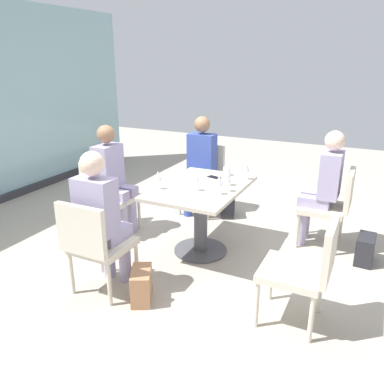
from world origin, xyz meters
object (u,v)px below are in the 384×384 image
Objects in this scene: chair_front_right at (332,203)px; chair_far_right at (203,174)px; wine_glass_3 at (219,181)px; dining_table_main at (201,205)px; chair_far_left at (95,242)px; person_far_left at (101,215)px; chair_near_window at (107,191)px; wine_glass_1 at (228,179)px; handbag_2 at (228,205)px; cell_phone_on_table at (214,177)px; handbag_0 at (141,285)px; person_front_right at (324,183)px; person_far_right at (200,161)px; wine_glass_2 at (196,178)px; wine_glass_4 at (158,176)px; wine_glass_0 at (246,167)px; wine_glass_5 at (228,173)px; chair_front_left at (306,266)px; person_near_window at (113,175)px; coffee_cup at (227,171)px; handbag_1 at (365,249)px.

chair_front_right and chair_far_right have the same top height.
dining_table_main is at bearing 58.39° from wine_glass_3.
person_far_left is at bearing -0.00° from chair_far_left.
chair_near_window is 1.54m from wine_glass_1.
chair_near_window is at bearing 107.04° from chair_front_right.
person_far_left is 2.15m from handbag_2.
wine_glass_1 is 0.62× the size of handbag_2.
cell_phone_on_table reaches higher than handbag_0.
person_front_right reaches higher than chair_far_left.
person_far_right is (0.26, 1.66, 0.20)m from chair_front_right.
wine_glass_1 is 1.00× the size of wine_glass_2.
wine_glass_4 is at bearing 164.94° from cell_phone_on_table.
wine_glass_4 reaches higher than chair_far_left.
wine_glass_0 reaches higher than handbag_0.
wine_glass_3 and wine_glass_5 have the same top height.
chair_far_left is at bearing 180.00° from person_far_right.
chair_front_left is 1.61m from cell_phone_on_table.
person_far_left is at bearing 137.89° from person_front_right.
dining_table_main is 0.45m from wine_glass_1.
person_front_right reaches higher than handbag_2.
wine_glass_5 reaches higher than chair_front_right.
person_front_right is at bearing -54.82° from wine_glass_4.
dining_table_main is 1.19m from chair_far_left.
person_near_window reaches higher than coffee_cup.
chair_front_left is at bearing -137.71° from chair_far_right.
cell_phone_on_table is at bearing 109.07° from chair_front_right.
chair_front_right is 0.57m from handbag_1.
handbag_2 is (0.92, 0.33, -0.72)m from wine_glass_5.
coffee_cup is (0.46, -0.10, 0.25)m from dining_table_main.
wine_glass_0 is at bearing -73.65° from person_near_window.
person_front_right is 4.20× the size of handbag_0.
chair_far_left is 2.63m from handbag_1.
person_far_right is (1.72, 1.66, 0.20)m from chair_front_left.
wine_glass_5 is (0.14, -1.32, 0.16)m from person_near_window.
chair_far_right is 2.90× the size of handbag_1.
wine_glass_3 is 1.00× the size of wine_glass_5.
chair_front_left is at bearing -116.44° from cell_phone_on_table.
wine_glass_2 is (-0.15, -0.02, 0.33)m from dining_table_main.
wine_glass_0 is 0.30m from wine_glass_5.
chair_far_left is 1.24m from wine_glass_3.
cell_phone_on_table is at bearing 148.64° from coffee_cup.
wine_glass_2 is (-0.15, -1.21, 0.37)m from chair_near_window.
wine_glass_2 is at bearing 143.36° from wine_glass_5.
chair_front_left is 4.70× the size of wine_glass_2.
cell_phone_on_table is at bearing 164.80° from handbag_2.
wine_glass_1 is 0.30m from wine_glass_2.
wine_glass_5 is (1.23, -0.70, 0.37)m from chair_far_left.
chair_far_left is 2.10m from person_far_right.
person_front_right is at bearing -103.22° from chair_far_right.
chair_front_right is 2.90× the size of handbag_2.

